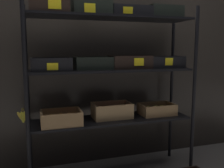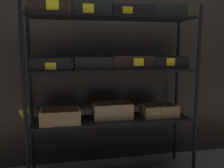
{
  "view_description": "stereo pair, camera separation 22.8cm",
  "coord_description": "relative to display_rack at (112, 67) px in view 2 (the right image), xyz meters",
  "views": [
    {
      "loc": [
        -0.68,
        -2.16,
        1.19
      ],
      "look_at": [
        0.0,
        0.0,
        0.87
      ],
      "focal_mm": 40.22,
      "sensor_mm": 36.0,
      "label": 1
    },
    {
      "loc": [
        -0.46,
        -2.22,
        1.19
      ],
      "look_at": [
        0.0,
        0.0,
        0.87
      ],
      "focal_mm": 40.22,
      "sensor_mm": 36.0,
      "label": 2
    }
  ],
  "objects": [
    {
      "name": "storefront_wall",
      "position": [
        -0.01,
        0.4,
        0.18
      ],
      "size": [
        3.88,
        0.12,
        2.41
      ],
      "primitive_type": "cube",
      "color": "#2D2823",
      "rests_on": "ground_plane"
    },
    {
      "name": "display_rack",
      "position": [
        0.0,
        0.0,
        0.0
      ],
      "size": [
        1.59,
        0.43,
        1.61
      ],
      "color": "black",
      "rests_on": "ground_plane"
    }
  ]
}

